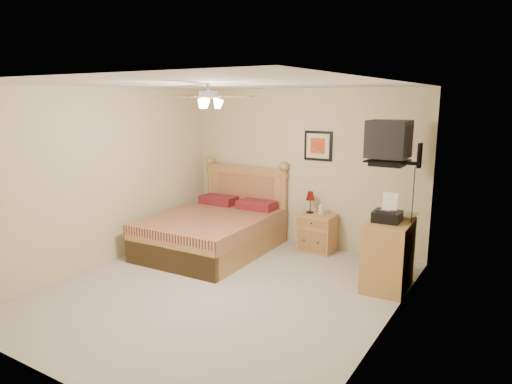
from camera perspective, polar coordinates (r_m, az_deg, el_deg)
floor at (r=5.83m, az=-4.28°, el=-12.09°), size 4.50×4.50×0.00m
ceiling at (r=5.35m, az=-4.69°, el=13.29°), size 4.00×4.50×0.04m
wall_back at (r=7.36m, az=5.84°, el=3.02°), size 4.00×0.04×2.50m
wall_front at (r=3.92m, az=-24.23°, el=-5.56°), size 4.00×0.04×2.50m
wall_left at (r=6.80m, az=-18.27°, el=1.79°), size 0.04×4.50×2.50m
wall_right at (r=4.60m, az=16.18°, el=-2.55°), size 0.04×4.50×2.50m
bed at (r=7.04m, az=-5.66°, el=-2.17°), size 1.64×2.12×1.34m
nightstand at (r=7.19m, az=7.64°, el=-5.06°), size 0.54×0.41×0.58m
table_lamp at (r=7.17m, az=6.79°, el=-1.29°), size 0.24×0.24×0.34m
lotion_bottle at (r=7.08m, az=8.17°, el=-2.01°), size 0.10×0.10×0.21m
framed_picture at (r=7.19m, az=7.78°, el=5.74°), size 0.46×0.04×0.46m
dresser at (r=5.95m, az=16.18°, el=-7.56°), size 0.54×0.75×0.87m
fax_machine at (r=5.75m, az=16.13°, el=-1.93°), size 0.33×0.35×0.34m
magazine_lower at (r=6.07m, az=17.19°, el=-2.85°), size 0.19×0.25×0.02m
magazine_upper at (r=6.09m, az=17.36°, el=-2.60°), size 0.23×0.31×0.02m
wall_tv at (r=5.85m, az=17.66°, el=5.87°), size 0.56×0.46×0.58m
ceiling_fan at (r=5.18m, az=-6.00°, el=11.77°), size 1.14×1.14×0.28m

